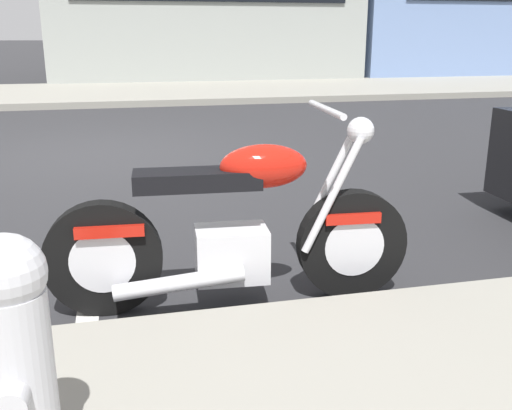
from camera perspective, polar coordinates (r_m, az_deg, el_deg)
The scene contains 4 objects.
ground_plane at distance 7.76m, azimuth -14.86°, elevation 4.88°, with size 260.00×260.00×0.00m, color #28282B.
parking_stall_stripe at distance 3.69m, azimuth -15.98°, elevation -7.91°, with size 0.12×2.20×0.01m, color silver.
parked_motorcycle at distance 3.23m, azimuth -2.05°, elevation -2.70°, with size 2.04×0.62×1.12m.
fire_hydrant at distance 1.96m, azimuth -22.55°, elevation -13.16°, with size 0.24×0.36×0.80m.
Camera 1 is at (0.24, -7.61, 1.49)m, focal length 40.76 mm.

